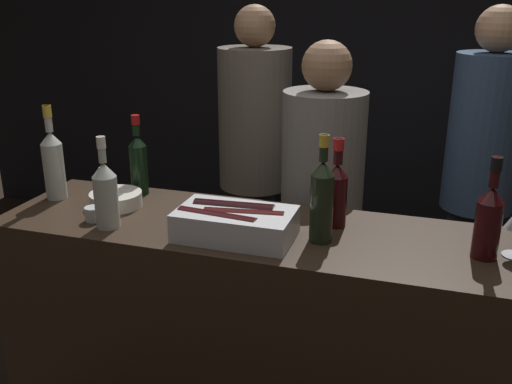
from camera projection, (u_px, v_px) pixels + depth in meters
name	position (u px, v px, depth m)	size (l,w,h in m)	color
wall_back_chalkboard	(355.00, 55.00, 3.99)	(6.40, 0.06, 2.80)	black
bar_counter	(254.00, 352.00, 2.18)	(1.85, 0.54, 1.04)	#2D2116
ice_bin_with_bottles	(234.00, 222.00, 1.90)	(0.39, 0.23, 0.11)	silver
bowl_white	(116.00, 199.00, 2.19)	(0.20, 0.20, 0.05)	silver
candle_votive	(93.00, 214.00, 2.05)	(0.06, 0.06, 0.05)	silver
champagne_bottle	(322.00, 199.00, 1.84)	(0.08, 0.08, 0.36)	black
red_wine_bottle_tall	(336.00, 191.00, 1.97)	(0.07, 0.07, 0.32)	black
red_wine_bottle_black_foil	(489.00, 219.00, 1.73)	(0.08, 0.08, 0.32)	black
rose_wine_bottle	(53.00, 162.00, 2.23)	(0.08, 0.08, 0.37)	#B2B7AD
white_wine_bottle	(106.00, 193.00, 1.96)	(0.08, 0.08, 0.32)	#B2B7AD
red_wine_bottle_burgundy	(138.00, 162.00, 2.29)	(0.07, 0.07, 0.32)	black
person_in_hoodie	(255.00, 156.00, 3.09)	(0.38, 0.38, 1.76)	black
person_blond_tee	(321.00, 207.00, 2.55)	(0.36, 0.36, 1.64)	black
person_grey_polo	(480.00, 173.00, 2.75)	(0.34, 0.34, 1.77)	black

